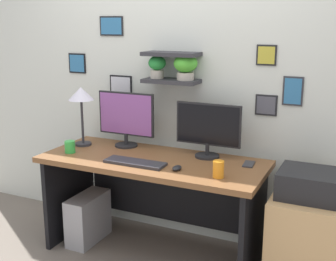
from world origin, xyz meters
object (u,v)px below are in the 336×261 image
Objects in this scene: keyboard at (135,163)px; computer_tower_left at (88,218)px; computer_mouse at (177,168)px; cell_phone at (249,164)px; desk_lamp at (81,98)px; monitor_left at (126,117)px; desk at (156,184)px; monitor_right at (208,128)px; coffee_mug at (70,147)px; drawer_cabinet at (305,242)px; printer at (310,184)px; water_cup at (218,169)px.

keyboard reaches higher than computer_tower_left.
computer_mouse reaches higher than cell_phone.
keyboard is at bearing -12.61° from computer_tower_left.
desk_lamp is 3.36× the size of cell_phone.
monitor_left reaches higher than computer_mouse.
desk is 0.57m from monitor_right.
coffee_mug is (-0.30, -0.34, -0.19)m from monitor_left.
coffee_mug reaches higher than drawer_cabinet.
monitor_right is 1.29× the size of printer.
keyboard is 0.94× the size of desk_lamp.
drawer_cabinet is (1.15, 0.18, -0.44)m from keyboard.
monitor_right is 1.11× the size of keyboard.
drawer_cabinet is (1.74, 0.15, -0.47)m from coffee_mug.
drawer_cabinet is 0.41m from printer.
desk is 18.21× the size of computer_mouse.
cell_phone is 1.27× the size of water_cup.
monitor_right is 0.39m from cell_phone.
desk_lamp is at bearing -172.86° from monitor_right.
monitor_left is at bearing 50.38° from computer_tower_left.
monitor_right is 1.05m from coffee_mug.
cell_phone is (0.33, -0.05, -0.21)m from monitor_right.
computer_mouse is at bearing -1.89° from coffee_mug.
desk is 18.21× the size of coffee_mug.
desk is at bearing 74.73° from keyboard.
water_cup is at bearing -61.06° from monitor_right.
drawer_cabinet is (1.10, -0.03, -0.22)m from desk.
computer_tower_left is (-1.66, -0.07, -0.53)m from printer.
monitor_right is 0.43m from computer_mouse.
desk_lamp is at bearing 129.80° from computer_tower_left.
cell_phone is (1.34, 0.07, -0.38)m from desk_lamp.
cell_phone is at bearing -9.57° from monitor_right.
cell_phone is 0.35m from water_cup.
monitor_left is 0.49m from coffee_mug.
monitor_left is at bearing 179.99° from monitor_right.
monitor_right is 1.04m from desk_lamp.
desk is at bearing -2.99° from desk_lamp.
desk is 0.66m from water_cup.
computer_mouse is 1.01m from computer_tower_left.
desk is 14.90× the size of water_cup.
keyboard is 0.77m from computer_tower_left.
water_cup is (0.61, -0.01, 0.05)m from keyboard.
water_cup is at bearing -11.99° from desk_lamp.
monitor_left reaches higher than cell_phone.
coffee_mug is (-0.98, -0.34, -0.17)m from monitor_right.
computer_mouse is at bearing -7.54° from computer_tower_left.
water_cup is (-0.11, -0.33, 0.05)m from cell_phone.
water_cup is at bearing -6.45° from computer_tower_left.
monitor_left is 1.02× the size of desk_lamp.
monitor_right is at bearing 16.18° from computer_tower_left.
water_cup is (0.21, -0.39, -0.16)m from monitor_right.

